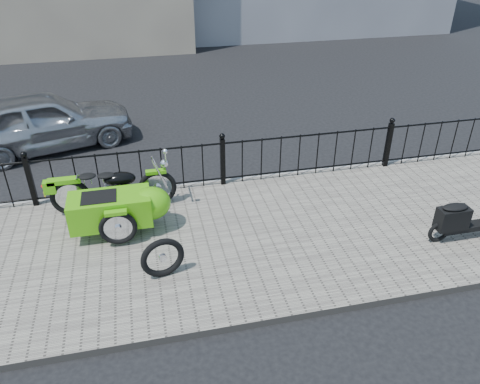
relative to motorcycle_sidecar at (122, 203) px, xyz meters
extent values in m
plane|color=black|center=(1.92, -0.20, -0.59)|extent=(120.00, 120.00, 0.00)
cube|color=#665F56|center=(1.92, -0.70, -0.53)|extent=(30.00, 3.80, 0.12)
cube|color=gray|center=(1.92, 1.24, -0.53)|extent=(30.00, 0.10, 0.12)
cylinder|color=black|center=(1.92, 1.10, 0.40)|extent=(14.00, 0.04, 0.04)
cylinder|color=black|center=(1.92, 1.10, -0.35)|extent=(14.00, 0.04, 0.04)
cube|color=black|center=(-1.58, 1.10, 0.01)|extent=(0.09, 0.09, 0.96)
sphere|color=black|center=(-1.58, 1.10, 0.55)|extent=(0.11, 0.11, 0.11)
cube|color=black|center=(1.92, 1.10, 0.01)|extent=(0.09, 0.09, 0.96)
sphere|color=black|center=(1.92, 1.10, 0.55)|extent=(0.11, 0.11, 0.11)
cube|color=black|center=(5.42, 1.10, 0.01)|extent=(0.09, 0.09, 0.96)
sphere|color=black|center=(5.42, 1.10, 0.55)|extent=(0.11, 0.11, 0.11)
torus|color=black|center=(0.62, 0.61, -0.13)|extent=(0.69, 0.09, 0.69)
torus|color=black|center=(-0.88, 0.61, -0.13)|extent=(0.69, 0.09, 0.69)
torus|color=black|center=(-0.08, -0.53, -0.13)|extent=(0.60, 0.08, 0.60)
cube|color=gray|center=(-0.13, 0.61, -0.11)|extent=(0.34, 0.22, 0.24)
cylinder|color=black|center=(-0.13, 0.61, -0.18)|extent=(1.40, 0.04, 0.04)
ellipsoid|color=black|center=(-0.01, 0.61, 0.13)|extent=(0.54, 0.29, 0.26)
cylinder|color=silver|center=(0.80, 0.61, 0.49)|extent=(0.03, 0.56, 0.03)
cylinder|color=silver|center=(0.68, 0.61, 0.18)|extent=(0.25, 0.04, 0.59)
sphere|color=silver|center=(0.78, 0.61, 0.35)|extent=(0.15, 0.15, 0.15)
cube|color=#4FB40F|center=(0.62, 0.61, 0.20)|extent=(0.36, 0.12, 0.06)
cube|color=#4FB40F|center=(-0.93, 0.61, 0.21)|extent=(0.55, 0.16, 0.08)
ellipsoid|color=black|center=(-0.23, 0.61, 0.23)|extent=(0.31, 0.22, 0.08)
ellipsoid|color=black|center=(-0.55, 0.61, 0.25)|extent=(0.31, 0.22, 0.08)
sphere|color=red|center=(-1.28, 0.61, 0.15)|extent=(0.07, 0.07, 0.07)
cube|color=yellow|center=(-1.30, 0.71, -0.03)|extent=(0.02, 0.14, 0.10)
cube|color=#4FB40F|center=(-0.18, -0.14, 0.00)|extent=(1.30, 0.62, 0.50)
ellipsoid|color=#4FB40F|center=(0.47, -0.14, 0.02)|extent=(0.65, 0.60, 0.54)
cube|color=black|center=(-0.33, -0.14, 0.23)|extent=(0.55, 0.43, 0.06)
cube|color=#4FB40F|center=(-0.08, -0.53, 0.16)|extent=(0.34, 0.11, 0.06)
torus|color=black|center=(4.95, -1.55, -0.28)|extent=(0.38, 0.06, 0.38)
cube|color=black|center=(5.46, -1.55, -0.27)|extent=(0.93, 0.20, 0.09)
cube|color=black|center=(5.14, -1.55, -0.06)|extent=(0.51, 0.24, 0.37)
ellipsoid|color=black|center=(5.14, -1.55, 0.16)|extent=(0.43, 0.22, 0.08)
torus|color=black|center=(0.54, -1.41, -0.15)|extent=(0.66, 0.23, 0.65)
imported|color=#A3A5AA|center=(-1.69, 3.91, 0.07)|extent=(4.20, 2.61, 1.33)
camera|label=1|loc=(0.45, -6.84, 4.09)|focal=35.00mm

